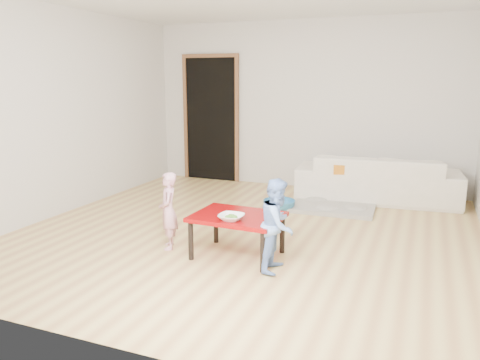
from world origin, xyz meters
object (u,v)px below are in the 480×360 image
Objects in this scene: red_table at (237,236)px; child_pink at (168,211)px; sofa at (377,178)px; bowl at (231,217)px; child_blue at (278,225)px; basin at (279,205)px.

child_pink is (-0.74, -0.05, 0.19)m from red_table.
red_table is (-1.03, -2.76, -0.12)m from sofa.
sofa reaches higher than bowl.
child_blue is at bearing 1.62° from bowl.
basin is (-0.12, 1.92, -0.38)m from bowl.
red_table is at bearing 64.03° from child_pink.
child_blue reaches higher than child_pink.
child_blue is (1.20, -0.12, 0.03)m from child_pink.
child_pink reaches higher than red_table.
sofa is 3.32m from child_pink.
sofa reaches higher than basin.
basin is (-1.14, -1.02, -0.26)m from sofa.
child_pink is at bearing -109.48° from basin.
red_table reaches higher than basin.
basin is (-0.57, 1.91, -0.36)m from child_blue.
basin is at bearing 37.46° from sofa.
child_pink is at bearing 83.42° from child_blue.
bowl is 0.28× the size of child_blue.
child_pink is at bearing 169.79° from bowl.
sofa is 2.65× the size of red_table.
red_table is 0.99× the size of child_blue.
sofa is at bearing 71.00° from bowl.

